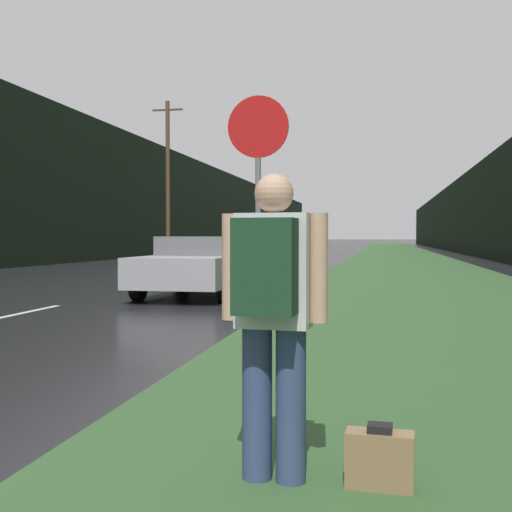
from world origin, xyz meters
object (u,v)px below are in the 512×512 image
at_px(stop_sign, 258,188).
at_px(suitcase, 380,461).
at_px(car_passing_near, 202,265).
at_px(car_passing_far, 289,249).
at_px(delivery_truck, 306,232).
at_px(hitchhiker_with_backpack, 272,307).
at_px(car_oncoming, 284,244).

height_order(stop_sign, suitcase, stop_sign).
distance_m(car_passing_near, car_passing_far, 13.57).
relative_size(suitcase, delivery_truck, 0.04).
bearing_deg(hitchhiker_with_backpack, stop_sign, 105.34).
relative_size(suitcase, car_passing_near, 0.07).
distance_m(suitcase, delivery_truck, 64.88).
height_order(stop_sign, delivery_truck, delivery_truck).
relative_size(car_passing_near, car_oncoming, 1.13).
xyz_separation_m(stop_sign, delivery_truck, (-6.50, 59.96, -0.09)).
xyz_separation_m(stop_sign, car_passing_far, (-2.46, 19.66, -1.11)).
distance_m(hitchhiker_with_backpack, car_oncoming, 49.81).
bearing_deg(suitcase, car_passing_far, 102.75).
height_order(car_oncoming, delivery_truck, delivery_truck).
bearing_deg(car_passing_near, suitcase, 110.62).
xyz_separation_m(car_passing_near, car_passing_far, (0.00, 13.57, 0.11)).
distance_m(car_passing_near, car_oncoming, 38.94).
distance_m(hitchhiker_with_backpack, suitcase, 0.95).
xyz_separation_m(hitchhiker_with_backpack, car_passing_far, (-3.40, 24.10, -0.16)).
xyz_separation_m(car_passing_near, delivery_truck, (-4.04, 53.87, 1.14)).
distance_m(stop_sign, hitchhiker_with_backpack, 4.64).
relative_size(stop_sign, suitcase, 8.61).
distance_m(stop_sign, car_passing_far, 19.84).
relative_size(stop_sign, car_oncoming, 0.72).
xyz_separation_m(suitcase, car_oncoming, (-7.98, 49.22, 0.56)).
xyz_separation_m(hitchhiker_with_backpack, suitcase, (0.55, 0.04, -0.78)).
height_order(car_passing_far, delivery_truck, delivery_truck).
relative_size(hitchhiker_with_backpack, car_passing_near, 0.34).
bearing_deg(car_passing_near, car_oncoming, -84.05).
bearing_deg(stop_sign, hitchhiker_with_backpack, -78.10).
bearing_deg(hitchhiker_with_backpack, car_oncoming, 102.02).
distance_m(car_passing_far, car_oncoming, 25.47).
xyz_separation_m(stop_sign, hitchhiker_with_backpack, (0.94, -4.44, -0.96)).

